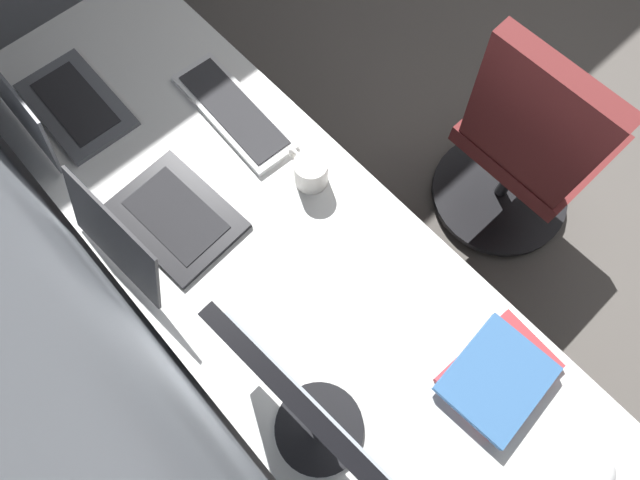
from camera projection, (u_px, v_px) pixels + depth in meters
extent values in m
plane|color=#59544F|center=(614.00, 79.00, 2.37)|extent=(5.36, 5.36, 0.00)
cube|color=#8C939E|center=(73.00, 413.00, 0.60)|extent=(4.74, 0.10, 2.60)
cube|color=white|center=(305.00, 286.00, 1.26)|extent=(2.34, 0.68, 0.03)
cylinder|color=silver|center=(172.00, 64.00, 1.97)|extent=(0.05, 0.05, 0.70)
cylinder|color=silver|center=(48.00, 148.00, 1.83)|extent=(0.05, 0.05, 0.70)
cube|color=white|center=(276.00, 297.00, 1.63)|extent=(0.40, 0.50, 0.69)
cube|color=silver|center=(333.00, 247.00, 1.69)|extent=(0.37, 0.01, 0.61)
cylinder|color=black|center=(319.00, 428.00, 1.12)|extent=(0.20, 0.20, 0.01)
cylinder|color=black|center=(319.00, 428.00, 1.07)|extent=(0.04, 0.04, 0.10)
cube|color=black|center=(319.00, 426.00, 0.87)|extent=(0.50, 0.06, 0.32)
cube|color=#B2BCCC|center=(327.00, 420.00, 0.88)|extent=(0.46, 0.04, 0.28)
cube|color=#595B60|center=(76.00, 105.00, 1.44)|extent=(0.35, 0.21, 0.01)
cube|color=#262628|center=(75.00, 103.00, 1.43)|extent=(0.28, 0.14, 0.00)
cube|color=#595B60|center=(17.00, 107.00, 1.31)|extent=(0.35, 0.06, 0.19)
cube|color=#330F14|center=(17.00, 107.00, 1.31)|extent=(0.31, 0.05, 0.16)
cube|color=black|center=(177.00, 216.00, 1.31)|extent=(0.34, 0.26, 0.01)
cube|color=#262628|center=(176.00, 215.00, 1.30)|extent=(0.27, 0.17, 0.00)
cube|color=black|center=(113.00, 240.00, 1.16)|extent=(0.33, 0.10, 0.21)
cube|color=#4C1960|center=(113.00, 240.00, 1.16)|extent=(0.29, 0.08, 0.18)
cube|color=silver|center=(234.00, 112.00, 1.43)|extent=(0.43, 0.16, 0.02)
cube|color=#2D2D30|center=(233.00, 109.00, 1.42)|extent=(0.38, 0.13, 0.00)
ellipsoid|color=silver|center=(597.00, 480.00, 1.08)|extent=(0.06, 0.10, 0.03)
cube|color=#B2383D|center=(499.00, 373.00, 1.16)|extent=(0.18, 0.26, 0.02)
cube|color=#38669E|center=(497.00, 379.00, 1.14)|extent=(0.21, 0.25, 0.02)
cylinder|color=silver|center=(311.00, 172.00, 1.32)|extent=(0.09, 0.09, 0.09)
torus|color=silver|center=(297.00, 157.00, 1.33)|extent=(0.06, 0.01, 0.06)
cube|color=maroon|center=(539.00, 138.00, 1.72)|extent=(0.44, 0.42, 0.07)
cube|color=maroon|center=(534.00, 125.00, 1.40)|extent=(0.40, 0.13, 0.50)
cylinder|color=black|center=(516.00, 169.00, 1.92)|extent=(0.05, 0.05, 0.37)
cylinder|color=black|center=(499.00, 193.00, 2.11)|extent=(0.56, 0.56, 0.03)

